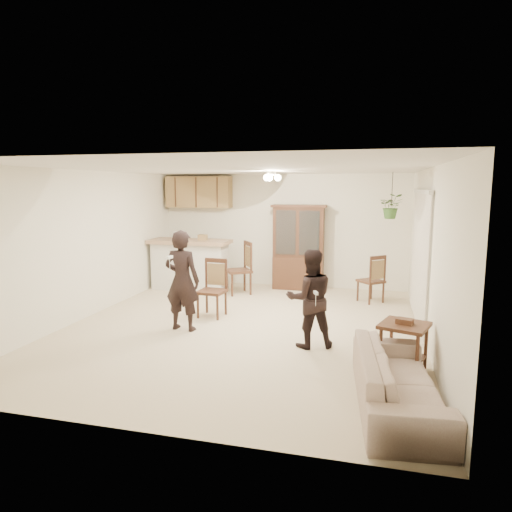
% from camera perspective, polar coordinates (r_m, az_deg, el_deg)
% --- Properties ---
extents(floor, '(6.50, 6.50, 0.00)m').
position_cam_1_polar(floor, '(7.38, -1.74, -8.89)').
color(floor, beige).
rests_on(floor, ground).
extents(ceiling, '(5.50, 6.50, 0.02)m').
position_cam_1_polar(ceiling, '(7.04, -1.84, 10.89)').
color(ceiling, silver).
rests_on(ceiling, wall_back).
extents(wall_back, '(5.50, 0.02, 2.50)m').
position_cam_1_polar(wall_back, '(10.24, 3.27, 3.20)').
color(wall_back, white).
rests_on(wall_back, ground).
extents(wall_front, '(5.50, 0.02, 2.50)m').
position_cam_1_polar(wall_front, '(4.13, -14.43, -5.31)').
color(wall_front, white).
rests_on(wall_front, ground).
extents(wall_left, '(0.02, 6.50, 2.50)m').
position_cam_1_polar(wall_left, '(8.29, -20.37, 1.37)').
color(wall_left, white).
rests_on(wall_left, ground).
extents(wall_right, '(0.02, 6.50, 2.50)m').
position_cam_1_polar(wall_right, '(6.87, 20.82, -0.07)').
color(wall_right, white).
rests_on(wall_right, ground).
extents(breakfast_bar, '(1.60, 0.55, 1.00)m').
position_cam_1_polar(breakfast_bar, '(10.02, -8.22, -1.33)').
color(breakfast_bar, silver).
rests_on(breakfast_bar, floor).
extents(bar_top, '(1.75, 0.70, 0.08)m').
position_cam_1_polar(bar_top, '(9.94, -8.29, 1.80)').
color(bar_top, tan).
rests_on(bar_top, breakfast_bar).
extents(upper_cabinets, '(1.50, 0.34, 0.70)m').
position_cam_1_polar(upper_cabinets, '(10.56, -7.15, 7.93)').
color(upper_cabinets, olive).
rests_on(upper_cabinets, wall_back).
extents(vertical_blinds, '(0.06, 2.30, 2.10)m').
position_cam_1_polar(vertical_blinds, '(7.78, 19.74, -0.17)').
color(vertical_blinds, beige).
rests_on(vertical_blinds, wall_right).
extents(ceiling_fixture, '(0.36, 0.36, 0.20)m').
position_cam_1_polar(ceiling_fixture, '(8.15, 1.92, 9.89)').
color(ceiling_fixture, '#FFF1BF').
rests_on(ceiling_fixture, ceiling).
extents(hanging_plant, '(0.43, 0.37, 0.48)m').
position_cam_1_polar(hanging_plant, '(9.17, 16.57, 5.97)').
color(hanging_plant, '#305B24').
rests_on(hanging_plant, ceiling).
extents(plant_cord, '(0.01, 0.01, 0.65)m').
position_cam_1_polar(plant_cord, '(9.16, 16.66, 8.00)').
color(plant_cord, '#29241E').
rests_on(plant_cord, ceiling).
extents(sofa, '(0.91, 1.94, 0.73)m').
position_cam_1_polar(sofa, '(4.98, 17.31, -13.72)').
color(sofa, beige).
rests_on(sofa, floor).
extents(adult, '(0.69, 0.48, 1.80)m').
position_cam_1_polar(adult, '(7.14, -9.25, -2.15)').
color(adult, black).
rests_on(adult, floor).
extents(child, '(0.79, 0.71, 1.35)m').
position_cam_1_polar(child, '(6.39, 6.77, -5.44)').
color(child, black).
rests_on(child, floor).
extents(china_hutch, '(1.17, 0.47, 1.84)m').
position_cam_1_polar(china_hutch, '(9.95, 5.33, 1.03)').
color(china_hutch, '#371C14').
rests_on(china_hutch, floor).
extents(side_table, '(0.68, 0.68, 0.65)m').
position_cam_1_polar(side_table, '(5.93, 17.95, -10.69)').
color(side_table, '#371C14').
rests_on(side_table, floor).
extents(chair_bar, '(0.47, 0.47, 0.99)m').
position_cam_1_polar(chair_bar, '(7.94, -5.53, -5.57)').
color(chair_bar, '#371C14').
rests_on(chair_bar, floor).
extents(chair_hutch_left, '(0.67, 0.67, 1.09)m').
position_cam_1_polar(chair_hutch_left, '(9.56, -2.20, -2.90)').
color(chair_hutch_left, '#371C14').
rests_on(chair_hutch_left, floor).
extents(chair_hutch_right, '(0.58, 0.58, 0.93)m').
position_cam_1_polar(chair_hutch_right, '(9.15, 14.12, -3.98)').
color(chair_hutch_right, '#371C14').
rests_on(chair_hutch_right, floor).
extents(controller_adult, '(0.05, 0.14, 0.04)m').
position_cam_1_polar(controller_adult, '(6.77, -10.76, -0.16)').
color(controller_adult, white).
rests_on(controller_adult, adult).
extents(controller_child, '(0.08, 0.13, 0.04)m').
position_cam_1_polar(controller_child, '(6.05, 7.49, -4.59)').
color(controller_child, white).
rests_on(controller_child, child).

